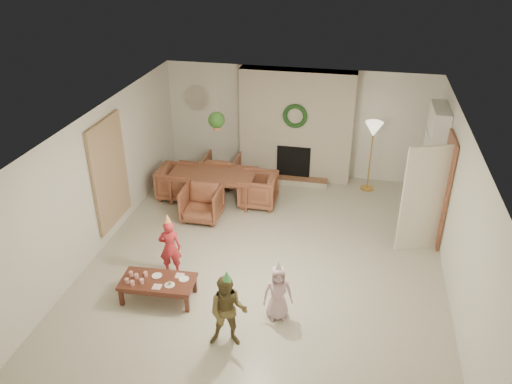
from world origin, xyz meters
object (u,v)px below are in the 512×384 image
(dining_table, at_px, (213,187))
(dining_chair_left, at_px, (177,182))
(child_plaid, at_px, (228,312))
(dining_chair_near, at_px, (202,203))
(coffee_table_top, at_px, (158,282))
(dining_chair_right, at_px, (258,190))
(child_red, at_px, (170,248))
(child_pink, at_px, (278,293))
(dining_chair_far, at_px, (222,170))

(dining_table, relative_size, dining_chair_left, 2.34)
(child_plaid, bearing_deg, dining_table, 100.15)
(dining_chair_near, bearing_deg, coffee_table_top, -89.23)
(dining_chair_near, distance_m, dining_chair_right, 1.25)
(child_red, bearing_deg, dining_table, -103.17)
(dining_chair_right, bearing_deg, dining_chair_near, -51.34)
(dining_chair_left, height_order, child_pink, child_pink)
(child_red, bearing_deg, dining_chair_right, -123.79)
(dining_chair_far, bearing_deg, coffee_table_top, 90.47)
(dining_table, height_order, dining_chair_near, dining_chair_near)
(coffee_table_top, bearing_deg, child_red, 89.40)
(coffee_table_top, height_order, child_pink, child_pink)
(dining_chair_far, height_order, child_plaid, child_plaid)
(child_red, bearing_deg, coffee_table_top, 78.93)
(dining_table, distance_m, dining_chair_left, 0.78)
(child_red, bearing_deg, child_plaid, 120.39)
(child_pink, bearing_deg, dining_table, 104.10)
(dining_table, relative_size, child_plaid, 1.58)
(coffee_table_top, relative_size, child_red, 1.13)
(child_pink, bearing_deg, dining_chair_far, 99.14)
(child_red, xyz_separation_m, child_plaid, (1.35, -1.38, 0.06))
(dining_chair_left, bearing_deg, dining_chair_right, -90.00)
(coffee_table_top, xyz_separation_m, child_plaid, (1.32, -0.71, 0.24))
(dining_table, height_order, dining_chair_far, dining_chair_far)
(dining_chair_far, height_order, dining_chair_left, same)
(dining_chair_near, xyz_separation_m, child_pink, (1.95, -2.52, 0.10))
(coffee_table_top, xyz_separation_m, child_red, (-0.03, 0.67, 0.18))
(dining_chair_left, bearing_deg, child_plaid, -152.00)
(dining_table, relative_size, coffee_table_top, 1.55)
(dining_chair_left, bearing_deg, coffee_table_top, -166.02)
(dining_chair_far, bearing_deg, child_red, 90.12)
(dining_chair_near, xyz_separation_m, coffee_table_top, (0.06, -2.49, -0.02))
(dining_chair_near, distance_m, child_plaid, 3.49)
(dining_table, xyz_separation_m, dining_chair_right, (0.98, 0.01, 0.03))
(dining_chair_far, relative_size, dining_chair_right, 1.00)
(dining_chair_near, distance_m, child_pink, 3.19)
(coffee_table_top, height_order, child_plaid, child_plaid)
(dining_chair_far, distance_m, coffee_table_top, 4.06)
(child_plaid, relative_size, child_pink, 1.25)
(dining_table, relative_size, dining_chair_far, 2.34)
(dining_chair_left, height_order, child_plaid, child_plaid)
(dining_chair_right, bearing_deg, dining_chair_left, -90.00)
(dining_chair_left, xyz_separation_m, dining_chair_right, (1.76, 0.02, 0.00))
(dining_table, bearing_deg, child_plaid, -71.42)
(dining_chair_right, relative_size, child_plaid, 0.67)
(dining_chair_near, height_order, child_red, child_red)
(dining_chair_far, bearing_deg, dining_chair_near, 90.00)
(dining_chair_left, xyz_separation_m, child_pink, (2.74, -3.29, 0.10))
(dining_chair_near, bearing_deg, dining_chair_left, 135.00)
(dining_table, xyz_separation_m, dining_chair_far, (-0.01, 0.78, 0.03))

